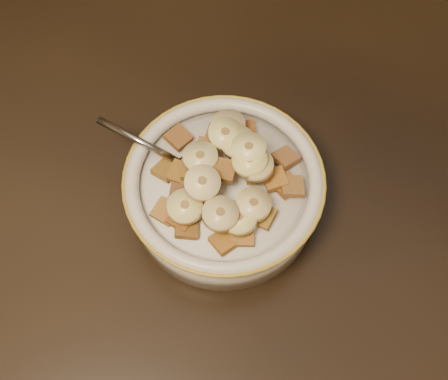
{
  "coord_description": "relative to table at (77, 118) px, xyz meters",
  "views": [
    {
      "loc": [
        0.19,
        -0.35,
        1.29
      ],
      "look_at": [
        0.17,
        -0.1,
        0.78
      ],
      "focal_mm": 50.0,
      "sensor_mm": 36.0,
      "label": 1
    }
  ],
  "objects": [
    {
      "name": "banana_slice_2",
      "position": [
        0.16,
        -0.06,
        0.09
      ],
      "size": [
        0.04,
        0.04,
        0.01
      ],
      "primitive_type": "cylinder",
      "rotation": [
        0.02,
        -0.11,
        2.94
      ],
      "color": "#D0C881",
      "rests_on": "milk"
    },
    {
      "name": "cereal_square_1",
      "position": [
        0.14,
        -0.12,
        0.07
      ],
      "size": [
        0.03,
        0.03,
        0.01
      ],
      "primitive_type": "cube",
      "rotation": [
        0.22,
        -0.09,
        0.7
      ],
      "color": "brown",
      "rests_on": "milk"
    },
    {
      "name": "cereal_square_5",
      "position": [
        0.21,
        -0.09,
        0.07
      ],
      "size": [
        0.03,
        0.03,
        0.01
      ],
      "primitive_type": "cube",
      "rotation": [
        -0.07,
        0.06,
        1.95
      ],
      "color": "#8B5D19",
      "rests_on": "milk"
    },
    {
      "name": "cereal_square_10",
      "position": [
        0.13,
        -0.13,
        0.07
      ],
      "size": [
        0.02,
        0.02,
        0.01
      ],
      "primitive_type": "cube",
      "rotation": [
        0.18,
        -0.11,
        0.21
      ],
      "color": "olive",
      "rests_on": "milk"
    },
    {
      "name": "cereal_square_12",
      "position": [
        0.15,
        -0.07,
        0.08
      ],
      "size": [
        0.02,
        0.02,
        0.01
      ],
      "primitive_type": "cube",
      "rotation": [
        -0.23,
        -0.04,
        3.03
      ],
      "color": "brown",
      "rests_on": "milk"
    },
    {
      "name": "cereal_square_13",
      "position": [
        0.14,
        -0.14,
        0.07
      ],
      "size": [
        0.02,
        0.02,
        0.01
      ],
      "primitive_type": "cube",
      "rotation": [
        0.24,
        0.09,
        1.68
      ],
      "color": "brown",
      "rests_on": "milk"
    },
    {
      "name": "cereal_square_4",
      "position": [
        0.18,
        -0.04,
        0.07
      ],
      "size": [
        0.02,
        0.02,
        0.01
      ],
      "primitive_type": "cube",
      "rotation": [
        0.01,
        0.15,
        1.75
      ],
      "color": "brown",
      "rests_on": "milk"
    },
    {
      "name": "cereal_square_9",
      "position": [
        0.14,
        -0.09,
        0.08
      ],
      "size": [
        0.02,
        0.02,
        0.01
      ],
      "primitive_type": "cube",
      "rotation": [
        -0.16,
        0.11,
        1.62
      ],
      "color": "brown",
      "rests_on": "milk"
    },
    {
      "name": "table",
      "position": [
        0.0,
        0.0,
        0.0
      ],
      "size": [
        1.44,
        0.96,
        0.04
      ],
      "primitive_type": "cube",
      "rotation": [
        0.0,
        0.0,
        -0.05
      ],
      "color": "black",
      "rests_on": "floor"
    },
    {
      "name": "cereal_square_6",
      "position": [
        0.2,
        -0.09,
        0.08
      ],
      "size": [
        0.02,
        0.02,
        0.01
      ],
      "primitive_type": "cube",
      "rotation": [
        -0.05,
        0.12,
        1.73
      ],
      "color": "#905618",
      "rests_on": "milk"
    },
    {
      "name": "cereal_square_3",
      "position": [
        0.14,
        -0.11,
        0.08
      ],
      "size": [
        0.02,
        0.02,
        0.01
      ],
      "primitive_type": "cube",
      "rotation": [
        -0.07,
        0.16,
        1.42
      ],
      "color": "brown",
      "rests_on": "milk"
    },
    {
      "name": "banana_slice_3",
      "position": [
        0.14,
        -0.13,
        0.08
      ],
      "size": [
        0.04,
        0.04,
        0.01
      ],
      "primitive_type": "cylinder",
      "rotation": [
        -0.01,
        -0.04,
        1.91
      ],
      "color": "#F1D978",
      "rests_on": "milk"
    },
    {
      "name": "cereal_square_2",
      "position": [
        0.2,
        -0.12,
        0.08
      ],
      "size": [
        0.03,
        0.03,
        0.01
      ],
      "primitive_type": "cube",
      "rotation": [
        -0.24,
        0.13,
        2.46
      ],
      "color": "brown",
      "rests_on": "milk"
    },
    {
      "name": "cereal_square_14",
      "position": [
        0.2,
        -0.13,
        0.07
      ],
      "size": [
        0.03,
        0.03,
        0.01
      ],
      "primitive_type": "cube",
      "rotation": [
        -0.18,
        0.11,
        2.72
      ],
      "color": "olive",
      "rests_on": "milk"
    },
    {
      "name": "cereal_square_11",
      "position": [
        0.22,
        -0.09,
        0.07
      ],
      "size": [
        0.03,
        0.03,
        0.01
      ],
      "primitive_type": "cube",
      "rotation": [
        0.23,
        0.03,
        0.78
      ],
      "color": "brown",
      "rests_on": "milk"
    },
    {
      "name": "cereal_square_23",
      "position": [
        0.13,
        -0.14,
        0.07
      ],
      "size": [
        0.03,
        0.03,
        0.01
      ],
      "primitive_type": "cube",
      "rotation": [
        0.07,
        -0.02,
        1.15
      ],
      "color": "brown",
      "rests_on": "milk"
    },
    {
      "name": "banana_slice_11",
      "position": [
        0.19,
        -0.08,
        0.09
      ],
      "size": [
        0.03,
        0.03,
        0.01
      ],
      "primitive_type": "cylinder",
      "rotation": [
        -0.07,
        0.11,
        1.66
      ],
      "color": "#FCF09E",
      "rests_on": "milk"
    },
    {
      "name": "banana_slice_1",
      "position": [
        0.18,
        -0.07,
        0.09
      ],
      "size": [
        0.04,
        0.04,
        0.01
      ],
      "primitive_type": "cylinder",
      "rotation": [
        -0.05,
        0.08,
        2.13
      ],
      "color": "#DEC174",
      "rests_on": "milk"
    },
    {
      "name": "banana_slice_7",
      "position": [
        0.17,
        -0.05,
        0.08
      ],
      "size": [
        0.04,
        0.04,
        0.01
      ],
      "primitive_type": "cylinder",
      "rotation": [
        -0.01,
        0.09,
        2.04
      ],
      "color": "#CEB985",
      "rests_on": "milk"
    },
    {
      "name": "cereal_square_22",
      "position": [
        0.17,
        -0.15,
        0.07
      ],
      "size": [
        0.03,
        0.03,
        0.01
      ],
      "primitive_type": "cube",
      "rotation": [
        0.12,
        0.1,
        2.31
      ],
      "color": "brown",
      "rests_on": "milk"
    },
    {
      "name": "banana_slice_6",
      "position": [
        0.19,
        -0.09,
        0.09
      ],
      "size": [
        0.04,
        0.04,
        0.01
      ],
      "primitive_type": "cylinder",
      "rotation": [
        -0.12,
        0.04,
        1.04
      ],
      "color": "tan",
      "rests_on": "milk"
    },
    {
      "name": "cereal_square_17",
      "position": [
        0.19,
        -0.15,
        0.07
      ],
      "size": [
        0.02,
        0.02,
        0.01
      ],
      "primitive_type": "cube",
      "rotation": [
        -0.04,
        -0.12,
        1.64
      ],
      "color": "olive",
      "rests_on": "milk"
    },
    {
      "name": "milk",
      "position": [
        0.17,
        -0.1,
        0.06
      ],
      "size": [
        0.14,
        0.14,
        0.0
      ],
      "primitive_type": "cylinder",
      "color": "silver",
      "rests_on": "cereal_bowl"
    },
    {
      "name": "cereal_square_16",
      "position": [
        0.17,
        -0.09,
        0.09
      ],
      "size": [
        0.02,
        0.02,
        0.01
      ],
      "primitive_type": "cube",
      "rotation": [
        -0.0,
        -0.09,
        3.01
      ],
      "color": "brown",
      "rests_on": "milk"
    },
    {
      "name": "banana_slice_5",
      "position": [
        0.17,
        -0.14,
        0.09
      ],
      "size": [
        0.03,
        0.03,
        0.01
      ],
      "primitive_type": "cylinder",
      "rotation": [
        -0.06,
        0.07,
        0.07
      ],
      "color": "#EBD484",
      "rests_on": "milk"
    },
    {
      "name": "banana_slice_0",
      "position": [
        0.18,
        -0.14,
        0.08
      ],
      "size": [
        0.04,
        0.04,
        0.01
      ],
      "primitive_type": "cylinder",
      "rotation": [
        -0.1,
        -0.08,
        0.27
      ],
      "color": "#D1C168",
      "rests_on": "milk"
    },
    {
      "name": "cereal_bowl",
      "position": [
        0.17,
        -0.1,
        0.04
      ],
      "size": [
        0.17,
        0.17,
        0.04
      ],
      "primitive_type": "cylinder",
      "color": "beige",
      "rests_on": "table"
    },
    {
      "name": "spoon",
      "position": [
        0.14,
        -0.09,
        0.07
      ],
      "size": [
        0.05,
        0.04,
        0.01
      ],
      "primitive_type": "ellipsoid",
      "rotation": [
        0.0,
        0.0,
        4.37
      ],
      "color": "gray",
      "rests_on": "cereal_bowl"
    },
    {
      "name": "cereal_square_7",
      "position": [
        0.11,
        -0.09,
        0.07
      ],
      "size": [
        0.03,
        0.03,
        0.01
      ],
      "primitive_type": "cube",
      "rotation": [
        0.21,
        0.15,
        2.62
      ],
      "color": "olive",
      "rests_on": "milk"
    },
    {
      "name": "banana_slice_4",
      "position": [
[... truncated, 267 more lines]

